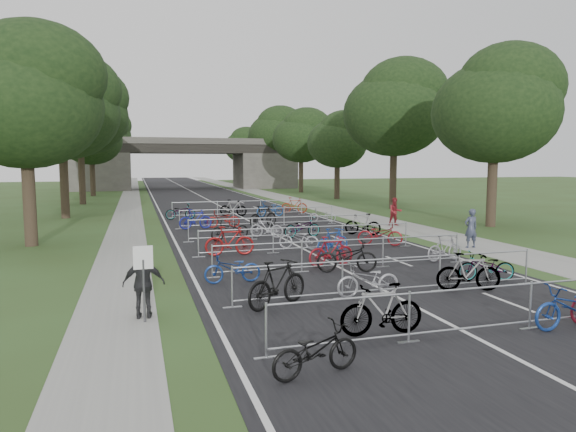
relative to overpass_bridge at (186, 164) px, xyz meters
name	(u,v)px	position (x,y,z in m)	size (l,w,h in m)	color
ground	(471,336)	(0.00, -65.00, -3.53)	(200.00, 200.00, 0.00)	#34491F
road	(199,195)	(0.00, -15.00, -3.53)	(11.00, 140.00, 0.01)	black
sidewalk_right	(266,194)	(8.00, -15.00, -3.53)	(3.00, 140.00, 0.01)	gray
sidewalk_left	(130,196)	(-7.50, -15.00, -3.53)	(2.00, 140.00, 0.01)	gray
lane_markings	(199,195)	(0.00, -15.00, -3.53)	(0.12, 140.00, 0.00)	silver
overpass_bridge	(186,164)	(0.00, 0.00, 0.00)	(31.00, 8.00, 7.05)	#4A4842
park_sign	(143,269)	(-6.80, -62.00, -2.27)	(0.45, 0.06, 1.83)	#4C4C51
tree_left_0	(26,100)	(-11.39, -49.07, 2.96)	(6.72, 6.72, 10.25)	#33261C
tree_right_0	(498,107)	(13.11, -49.07, 3.39)	(7.17, 7.17, 10.93)	#33261C
tree_left_1	(62,108)	(-11.39, -37.07, 3.77)	(7.56, 7.56, 11.53)	#33261C
tree_right_1	(396,110)	(13.11, -37.07, 4.37)	(8.18, 8.18, 12.47)	#33261C
tree_left_2	(80,113)	(-11.39, -25.07, 4.58)	(8.40, 8.40, 12.81)	#33261C
tree_right_2	(339,141)	(13.11, -25.07, 2.41)	(6.16, 6.16, 9.39)	#33261C
tree_left_3	(92,137)	(-11.39, -13.07, 2.96)	(6.72, 6.72, 10.25)	#33261C
tree_right_3	(302,137)	(13.11, -13.07, 3.39)	(7.17, 7.17, 10.93)	#33261C
tree_left_4	(99,135)	(-11.39, -1.07, 3.77)	(7.56, 7.56, 11.53)	#33261C
tree_right_4	(277,134)	(13.11, -1.07, 4.37)	(8.18, 8.18, 12.47)	#33261C
tree_left_5	(104,134)	(-11.39, 10.93, 4.58)	(8.40, 8.40, 12.81)	#33261C
tree_right_5	(258,149)	(13.11, 10.93, 2.41)	(6.16, 6.16, 9.39)	#33261C
tree_left_6	(108,147)	(-11.39, 22.93, 2.96)	(6.72, 6.72, 10.25)	#33261C
tree_right_6	(244,146)	(13.11, 22.93, 3.39)	(7.17, 7.17, 10.93)	#33261C
barrier_row_0	(472,311)	(0.00, -65.00, -2.99)	(9.70, 0.08, 1.10)	#AAADB2
barrier_row_1	(392,276)	(0.00, -61.40, -2.99)	(9.70, 0.08, 1.10)	#AAADB2
barrier_row_2	(343,254)	(0.00, -57.80, -2.99)	(9.70, 0.08, 1.10)	#AAADB2
barrier_row_3	(308,239)	(0.00, -54.00, -2.99)	(9.70, 0.08, 1.10)	#AAADB2
barrier_row_4	(282,227)	(0.00, -50.00, -2.99)	(9.70, 0.08, 1.10)	#AAADB2
barrier_row_5	(259,217)	(0.00, -45.00, -2.99)	(9.70, 0.08, 1.10)	#AAADB2
barrier_row_6	(239,208)	(0.00, -39.00, -2.99)	(9.70, 0.08, 1.10)	#AAADB2
bike_0	(316,351)	(-3.97, -66.03, -3.07)	(0.61, 1.75, 0.92)	black
bike_1	(382,310)	(-1.87, -64.42, -2.96)	(0.54, 1.90, 1.14)	#AAADB2
bike_2	(573,307)	(2.42, -65.31, -3.01)	(0.69, 1.98, 1.04)	navy
bike_4	(278,284)	(-3.46, -61.67, -2.91)	(0.58, 2.07, 1.24)	black
bike_5	(368,280)	(-0.77, -61.44, -3.05)	(0.64, 1.85, 0.97)	#94959B
bike_6	(469,272)	(2.32, -61.67, -2.97)	(0.53, 1.88, 1.13)	#AAADB2
bike_7	(486,267)	(3.64, -60.76, -3.06)	(0.62, 1.79, 0.94)	#AAADB2
bike_8	(233,269)	(-4.10, -58.71, -3.07)	(0.62, 1.76, 0.93)	navy
bike_9	(331,251)	(-0.20, -57.15, -2.98)	(0.52, 1.83, 1.10)	maroon
bike_10	(347,257)	(-0.06, -58.26, -2.99)	(0.72, 2.07, 1.09)	black
bike_11	(445,248)	(4.30, -57.48, -3.03)	(0.47, 1.66, 1.00)	#95949B
bike_12	(230,241)	(-3.36, -54.03, -2.94)	(0.56, 1.99, 1.20)	maroon
bike_13	(299,239)	(-0.22, -53.35, -3.07)	(0.61, 1.76, 0.93)	#A5A5AD
bike_14	(333,241)	(0.80, -54.77, -3.00)	(0.50, 1.77, 1.06)	#1B4095
bike_15	(380,234)	(3.59, -53.49, -3.01)	(0.70, 2.01, 1.05)	maroon
bike_16	(230,229)	(-2.62, -50.02, -2.99)	(0.72, 2.07, 1.08)	black
bike_17	(267,228)	(-0.73, -49.70, -3.02)	(0.48, 1.71, 1.03)	#A4A3AB
bike_18	(302,227)	(1.00, -50.09, -3.01)	(0.70, 2.01, 1.05)	#AAADB2
bike_19	(363,224)	(4.30, -50.12, -2.97)	(0.53, 1.86, 1.12)	#AAADB2
bike_20	(196,219)	(-3.74, -45.31, -2.97)	(0.53, 1.87, 1.13)	navy
bike_21	(223,219)	(-2.13, -45.06, -3.03)	(0.66, 1.90, 1.00)	maroon
bike_22	(263,216)	(0.14, -45.46, -2.90)	(0.59, 2.10, 1.26)	black
bike_23	(323,215)	(4.30, -44.15, -3.10)	(0.58, 1.66, 0.87)	gray
bike_24	(180,212)	(-4.14, -39.99, -3.02)	(0.68, 1.96, 1.03)	#AAADB2
bike_25	(233,208)	(-0.43, -39.01, -2.96)	(0.54, 1.92, 1.15)	#AAADB2
bike_26	(270,209)	(1.97, -40.05, -2.97)	(0.74, 2.13, 1.12)	navy
bike_27	(294,205)	(4.30, -38.14, -2.95)	(0.55, 1.94, 1.16)	maroon
pedestrian_a	(471,229)	(7.15, -55.14, -2.67)	(0.63, 0.41, 1.73)	#383E54
pedestrian_b	(395,212)	(7.79, -47.07, -2.70)	(0.81, 0.63, 1.66)	maroon
pedestrian_c	(144,284)	(-6.80, -61.67, -2.69)	(0.99, 0.41, 1.69)	#27282A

